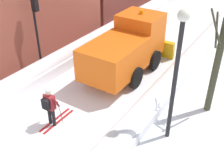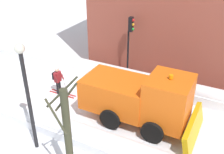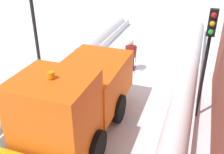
# 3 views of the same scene
# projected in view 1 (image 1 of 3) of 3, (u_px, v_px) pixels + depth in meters

# --- Properties ---
(ground_plane) EXTENTS (80.00, 80.00, 0.00)m
(ground_plane) POSITION_uv_depth(u_px,v_px,m) (154.00, 43.00, 18.48)
(ground_plane) COLOR white
(snowbank_left) EXTENTS (1.10, 36.00, 1.06)m
(snowbank_left) POSITION_uv_depth(u_px,v_px,m) (117.00, 28.00, 19.61)
(snowbank_left) COLOR white
(snowbank_left) RESTS_ON ground
(snowbank_right) EXTENTS (1.10, 36.00, 0.92)m
(snowbank_right) POSITION_uv_depth(u_px,v_px,m) (198.00, 48.00, 16.91)
(snowbank_right) COLOR white
(snowbank_right) RESTS_ON ground
(plow_truck) EXTENTS (3.20, 5.98, 3.12)m
(plow_truck) POSITION_uv_depth(u_px,v_px,m) (128.00, 47.00, 14.43)
(plow_truck) COLOR orange
(plow_truck) RESTS_ON ground
(skier) EXTENTS (0.62, 1.80, 1.81)m
(skier) POSITION_uv_depth(u_px,v_px,m) (50.00, 105.00, 10.90)
(skier) COLOR black
(skier) RESTS_ON ground
(traffic_light_pole) EXTENTS (0.28, 0.42, 4.27)m
(traffic_light_pole) POSITION_uv_depth(u_px,v_px,m) (36.00, 18.00, 13.75)
(traffic_light_pole) COLOR black
(traffic_light_pole) RESTS_ON ground
(street_lamp) EXTENTS (0.40, 0.40, 5.08)m
(street_lamp) POSITION_uv_depth(u_px,v_px,m) (177.00, 63.00, 9.18)
(street_lamp) COLOR black
(street_lamp) RESTS_ON ground
(bare_tree_near) EXTENTS (1.25, 1.13, 4.47)m
(bare_tree_near) POSITION_uv_depth(u_px,v_px,m) (216.00, 65.00, 11.14)
(bare_tree_near) COLOR #3C3D29
(bare_tree_near) RESTS_ON ground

